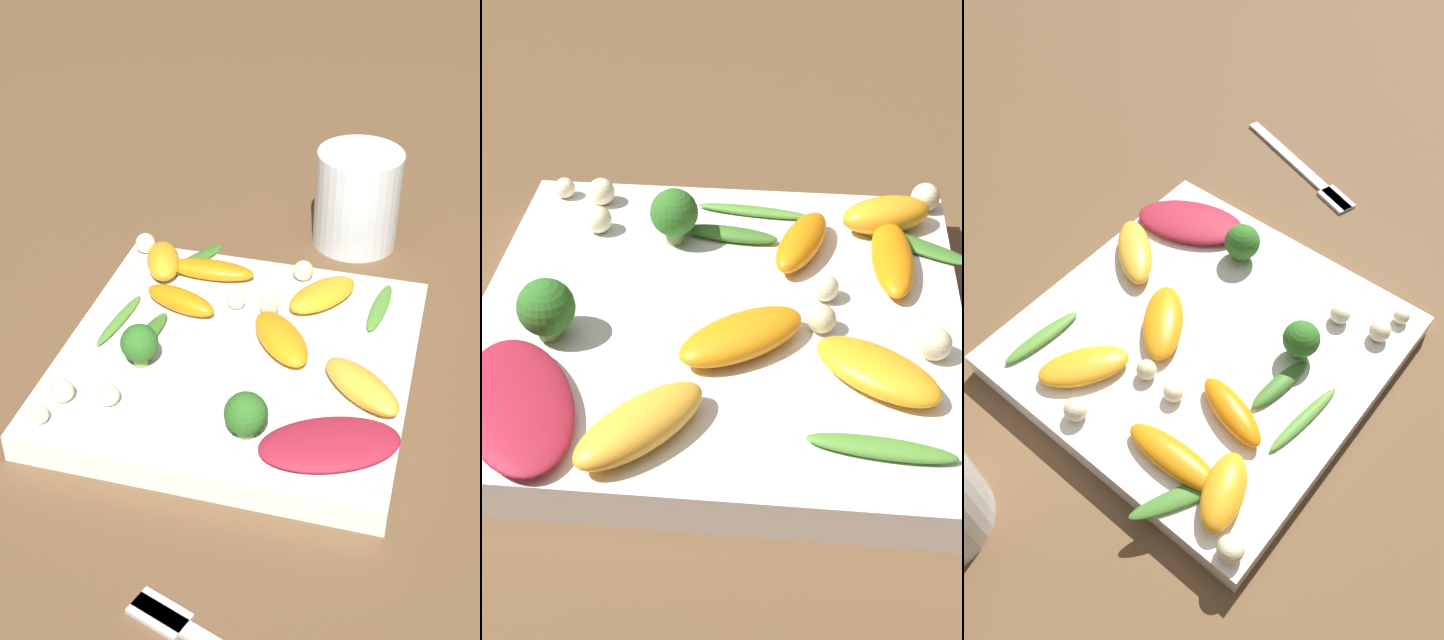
# 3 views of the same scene
# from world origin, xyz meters

# --- Properties ---
(ground_plane) EXTENTS (2.40, 2.40, 0.00)m
(ground_plane) POSITION_xyz_m (0.00, 0.00, 0.00)
(ground_plane) COLOR brown
(plate) EXTENTS (0.28, 0.28, 0.02)m
(plate) POSITION_xyz_m (0.00, 0.00, 0.01)
(plate) COLOR white
(plate) RESTS_ON ground_plane
(radicchio_leaf_0) EXTENTS (0.09, 0.11, 0.01)m
(radicchio_leaf_0) POSITION_xyz_m (-0.09, -0.09, 0.03)
(radicchio_leaf_0) COLOR maroon
(radicchio_leaf_0) RESTS_ON plate
(orange_segment_0) EXTENTS (0.08, 0.07, 0.02)m
(orange_segment_0) POSITION_xyz_m (0.09, -0.05, 0.03)
(orange_segment_0) COLOR orange
(orange_segment_0) RESTS_ON plate
(orange_segment_1) EXTENTS (0.08, 0.07, 0.02)m
(orange_segment_1) POSITION_xyz_m (0.02, -0.03, 0.03)
(orange_segment_1) COLOR orange
(orange_segment_1) RESTS_ON plate
(orange_segment_2) EXTENTS (0.07, 0.08, 0.02)m
(orange_segment_2) POSITION_xyz_m (-0.03, -0.10, 0.03)
(orange_segment_2) COLOR #FCAD33
(orange_segment_2) RESTS_ON plate
(orange_segment_3) EXTENTS (0.07, 0.05, 0.02)m
(orange_segment_3) POSITION_xyz_m (0.10, 0.10, 0.03)
(orange_segment_3) COLOR orange
(orange_segment_3) RESTS_ON plate
(orange_segment_4) EXTENTS (0.04, 0.07, 0.02)m
(orange_segment_4) POSITION_xyz_m (0.04, 0.06, 0.03)
(orange_segment_4) COLOR orange
(orange_segment_4) RESTS_ON plate
(orange_segment_5) EXTENTS (0.03, 0.08, 0.02)m
(orange_segment_5) POSITION_xyz_m (0.10, 0.05, 0.03)
(orange_segment_5) COLOR orange
(orange_segment_5) RESTS_ON plate
(broccoli_floret_0) EXTENTS (0.03, 0.03, 0.04)m
(broccoli_floret_0) POSITION_xyz_m (-0.03, 0.07, 0.04)
(broccoli_floret_0) COLOR #7A9E51
(broccoli_floret_0) RESTS_ON plate
(broccoli_floret_1) EXTENTS (0.03, 0.03, 0.04)m
(broccoli_floret_1) POSITION_xyz_m (-0.09, -0.03, 0.04)
(broccoli_floret_1) COLOR #7A9E51
(broccoli_floret_1) RESTS_ON plate
(arugula_sprig_0) EXTENTS (0.08, 0.05, 0.01)m
(arugula_sprig_0) POSITION_xyz_m (0.11, 0.08, 0.03)
(arugula_sprig_0) COLOR #3D7528
(arugula_sprig_0) RESTS_ON plate
(arugula_sprig_1) EXTENTS (0.06, 0.02, 0.01)m
(arugula_sprig_1) POSITION_xyz_m (-0.00, 0.08, 0.03)
(arugula_sprig_1) COLOR #3D7528
(arugula_sprig_1) RESTS_ON plate
(arugula_sprig_2) EXTENTS (0.07, 0.02, 0.01)m
(arugula_sprig_2) POSITION_xyz_m (0.09, -0.10, 0.03)
(arugula_sprig_2) COLOR #518E33
(arugula_sprig_2) RESTS_ON plate
(arugula_sprig_3) EXTENTS (0.08, 0.02, 0.01)m
(arugula_sprig_3) POSITION_xyz_m (0.01, 0.11, 0.03)
(arugula_sprig_3) COLOR #518E33
(arugula_sprig_3) RESTS_ON plate
(macadamia_nut_0) EXTENTS (0.02, 0.02, 0.02)m
(macadamia_nut_0) POSITION_xyz_m (0.12, 0.12, 0.03)
(macadamia_nut_0) COLOR beige
(macadamia_nut_0) RESTS_ON plate
(macadamia_nut_1) EXTENTS (0.02, 0.02, 0.02)m
(macadamia_nut_1) POSITION_xyz_m (0.12, -0.03, 0.03)
(macadamia_nut_1) COLOR beige
(macadamia_nut_1) RESTS_ON plate
(macadamia_nut_2) EXTENTS (0.01, 0.01, 0.01)m
(macadamia_nut_2) POSITION_xyz_m (-0.12, 0.12, 0.03)
(macadamia_nut_2) COLOR beige
(macadamia_nut_2) RESTS_ON plate
(macadamia_nut_3) EXTENTS (0.02, 0.02, 0.02)m
(macadamia_nut_3) POSITION_xyz_m (0.06, -0.01, 0.03)
(macadamia_nut_3) COLOR beige
(macadamia_nut_3) RESTS_ON plate
(macadamia_nut_4) EXTENTS (0.02, 0.02, 0.02)m
(macadamia_nut_4) POSITION_xyz_m (0.06, 0.02, 0.03)
(macadamia_nut_4) COLOR beige
(macadamia_nut_4) RESTS_ON plate
(macadamia_nut_5) EXTENTS (0.02, 0.02, 0.02)m
(macadamia_nut_5) POSITION_xyz_m (-0.09, 0.11, 0.03)
(macadamia_nut_5) COLOR beige
(macadamia_nut_5) RESTS_ON plate
(macadamia_nut_6) EXTENTS (0.02, 0.02, 0.02)m
(macadamia_nut_6) POSITION_xyz_m (-0.08, 0.08, 0.03)
(macadamia_nut_6) COLOR beige
(macadamia_nut_6) RESTS_ON plate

